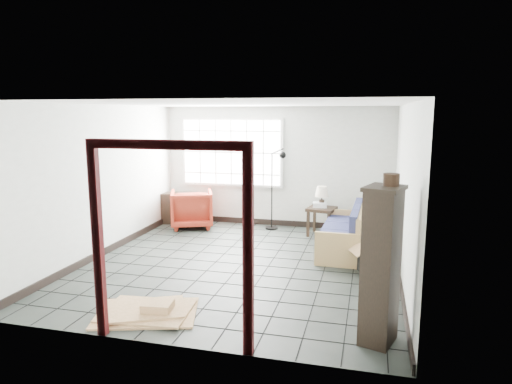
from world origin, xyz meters
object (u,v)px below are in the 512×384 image
(futon_sofa, at_px, (345,235))
(side_table, at_px, (322,212))
(armchair, at_px, (192,207))
(tall_shelf, at_px, (381,265))

(futon_sofa, height_order, side_table, futon_sofa)
(futon_sofa, height_order, armchair, armchair)
(armchair, distance_m, tall_shelf, 5.78)
(tall_shelf, bearing_deg, side_table, 122.41)
(futon_sofa, distance_m, side_table, 1.12)
(futon_sofa, relative_size, tall_shelf, 1.11)
(futon_sofa, distance_m, armchair, 3.49)
(armchair, relative_size, tall_shelf, 0.52)
(futon_sofa, height_order, tall_shelf, tall_shelf)
(futon_sofa, relative_size, side_table, 3.08)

